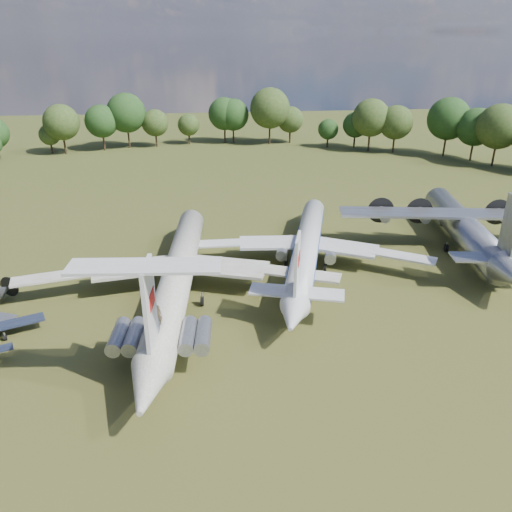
{
  "coord_description": "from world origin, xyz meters",
  "views": [
    {
      "loc": [
        -0.65,
        -56.48,
        29.59
      ],
      "look_at": [
        5.23,
        -2.25,
        5.0
      ],
      "focal_mm": 35.0,
      "sensor_mm": 36.0,
      "label": 1
    }
  ],
  "objects_px": {
    "an12_transport": "(464,232)",
    "person_on_il62": "(158,315)",
    "tu104_jet": "(306,251)",
    "il62_airliner": "(178,279)"
  },
  "relations": [
    {
      "from": "an12_transport",
      "to": "person_on_il62",
      "type": "height_order",
      "value": "person_on_il62"
    },
    {
      "from": "tu104_jet",
      "to": "person_on_il62",
      "type": "xyz_separation_m",
      "value": [
        -18.22,
        -20.97,
        3.71
      ]
    },
    {
      "from": "il62_airliner",
      "to": "an12_transport",
      "type": "bearing_deg",
      "value": 19.03
    },
    {
      "from": "tu104_jet",
      "to": "il62_airliner",
      "type": "bearing_deg",
      "value": -141.67
    },
    {
      "from": "il62_airliner",
      "to": "tu104_jet",
      "type": "height_order",
      "value": "il62_airliner"
    },
    {
      "from": "an12_transport",
      "to": "person_on_il62",
      "type": "xyz_separation_m",
      "value": [
        -42.49,
        -24.48,
        3.3
      ]
    },
    {
      "from": "il62_airliner",
      "to": "an12_transport",
      "type": "xyz_separation_m",
      "value": [
        41.36,
        10.59,
        0.17
      ]
    },
    {
      "from": "il62_airliner",
      "to": "tu104_jet",
      "type": "relative_size",
      "value": 1.13
    },
    {
      "from": "an12_transport",
      "to": "person_on_il62",
      "type": "bearing_deg",
      "value": -141.04
    },
    {
      "from": "il62_airliner",
      "to": "person_on_il62",
      "type": "xyz_separation_m",
      "value": [
        -1.13,
        -13.89,
        3.47
      ]
    }
  ]
}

